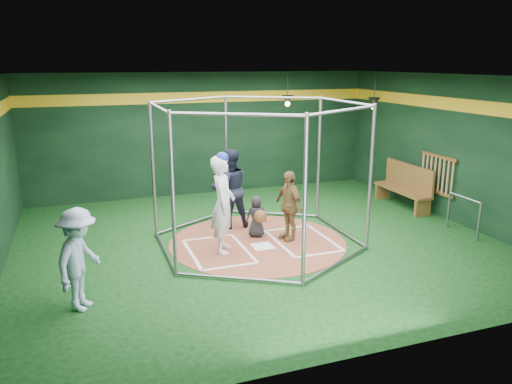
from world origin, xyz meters
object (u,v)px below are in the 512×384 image
object	(u,v)px
visitor_leopard	(289,205)
umpire	(230,189)
dugout_bench	(405,185)
batter_figure	(223,203)

from	to	relation	value
visitor_leopard	umpire	world-z (taller)	umpire
visitor_leopard	dugout_bench	bearing A→B (deg)	96.48
batter_figure	dugout_bench	distance (m)	5.70
visitor_leopard	umpire	size ratio (longest dim) A/B	0.83
batter_figure	visitor_leopard	world-z (taller)	batter_figure
batter_figure	umpire	distance (m)	1.57
umpire	batter_figure	bearing A→B (deg)	68.82
visitor_leopard	dugout_bench	distance (m)	4.16
batter_figure	dugout_bench	size ratio (longest dim) A/B	1.04
visitor_leopard	umpire	distance (m)	1.57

